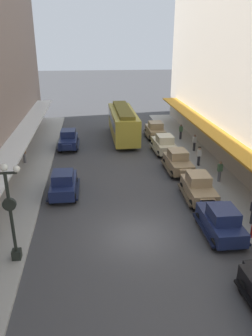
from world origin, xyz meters
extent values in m
plane|color=#424244|center=(0.00, 0.00, 0.00)|extent=(200.00, 200.00, 0.00)
cube|color=#A8A59E|center=(-7.50, 0.00, 0.07)|extent=(3.00, 60.00, 0.15)
cube|color=beige|center=(4.62, 14.10, 0.74)|extent=(1.84, 3.96, 0.80)
cube|color=beige|center=(4.63, 13.85, 1.49)|extent=(1.50, 1.75, 0.70)
cube|color=#8C9EA8|center=(4.63, 13.85, 1.49)|extent=(1.43, 1.71, 0.42)
cube|color=beige|center=(4.54, 16.23, 0.79)|extent=(0.95, 0.39, 0.52)
cube|color=#6D6856|center=(3.67, 14.06, 0.42)|extent=(0.37, 3.52, 0.12)
cube|color=#6D6856|center=(5.57, 14.13, 0.42)|extent=(0.37, 3.52, 0.12)
cylinder|color=black|center=(3.76, 15.43, 0.34)|extent=(0.24, 0.69, 0.68)
cylinder|color=black|center=(5.38, 15.49, 0.34)|extent=(0.24, 0.69, 0.68)
cylinder|color=black|center=(3.86, 12.71, 0.34)|extent=(0.24, 0.69, 0.68)
cylinder|color=black|center=(5.47, 12.76, 0.34)|extent=(0.24, 0.69, 0.68)
cube|color=#19234C|center=(4.69, -0.40, 0.74)|extent=(1.73, 3.91, 0.80)
cube|color=#19234C|center=(4.69, -0.65, 1.49)|extent=(1.45, 1.71, 0.70)
cube|color=#8C9EA8|center=(4.69, -0.65, 1.49)|extent=(1.38, 1.68, 0.42)
cube|color=#19234C|center=(4.71, 1.73, 0.79)|extent=(0.94, 0.37, 0.52)
cube|color=black|center=(3.74, -0.39, 0.42)|extent=(0.27, 3.51, 0.12)
cube|color=black|center=(5.64, -0.41, 0.42)|extent=(0.27, 3.51, 0.12)
cylinder|color=black|center=(3.89, 0.97, 0.34)|extent=(0.23, 0.68, 0.68)
cylinder|color=black|center=(5.51, 0.95, 0.34)|extent=(0.23, 0.68, 0.68)
cylinder|color=black|center=(3.87, -1.76, 0.34)|extent=(0.23, 0.68, 0.68)
cylinder|color=black|center=(5.48, -1.78, 0.34)|extent=(0.23, 0.68, 0.68)
cube|color=#19234C|center=(-4.50, 5.82, 0.74)|extent=(1.75, 3.92, 0.80)
cube|color=#19234C|center=(-4.50, 5.57, 1.49)|extent=(1.46, 1.72, 0.70)
cube|color=#8C9EA8|center=(-4.50, 5.57, 1.49)|extent=(1.39, 1.68, 0.42)
cube|color=#19234C|center=(-4.47, 7.95, 0.79)|extent=(0.94, 0.37, 0.52)
cube|color=black|center=(-5.45, 5.83, 0.42)|extent=(0.28, 3.51, 0.12)
cube|color=black|center=(-3.55, 5.81, 0.42)|extent=(0.28, 3.51, 0.12)
cylinder|color=black|center=(-5.29, 7.19, 0.34)|extent=(0.23, 0.68, 0.68)
cylinder|color=black|center=(-3.68, 7.17, 0.34)|extent=(0.23, 0.68, 0.68)
cylinder|color=black|center=(-5.33, 4.46, 0.34)|extent=(0.23, 0.68, 0.68)
cylinder|color=black|center=(-3.71, 4.44, 0.34)|extent=(0.23, 0.68, 0.68)
cube|color=#19234C|center=(-4.71, 16.59, 0.74)|extent=(1.78, 3.93, 0.80)
cube|color=#19234C|center=(-4.70, 16.84, 1.49)|extent=(1.47, 1.73, 0.70)
cube|color=#8C9EA8|center=(-4.70, 16.84, 1.49)|extent=(1.40, 1.69, 0.42)
cube|color=#19234C|center=(-4.75, 14.46, 0.79)|extent=(0.94, 0.38, 0.52)
cube|color=black|center=(-3.76, 16.57, 0.42)|extent=(0.31, 3.51, 0.12)
cube|color=black|center=(-5.66, 16.61, 0.42)|extent=(0.31, 3.51, 0.12)
cylinder|color=black|center=(-3.93, 15.21, 0.34)|extent=(0.23, 0.68, 0.68)
cylinder|color=black|center=(-5.54, 15.24, 0.34)|extent=(0.23, 0.68, 0.68)
cylinder|color=black|center=(-3.87, 17.94, 0.34)|extent=(0.23, 0.68, 0.68)
cylinder|color=black|center=(-5.49, 17.97, 0.34)|extent=(0.23, 0.68, 0.68)
cylinder|color=black|center=(3.98, -5.03, 0.34)|extent=(0.24, 0.68, 0.68)
cube|color=#997F5B|center=(4.74, 9.15, 0.74)|extent=(1.76, 3.93, 0.80)
cube|color=#997F5B|center=(4.73, 9.40, 1.49)|extent=(1.47, 1.72, 0.70)
cube|color=#8C9EA8|center=(4.73, 9.40, 1.49)|extent=(1.39, 1.69, 0.42)
cube|color=#997F5B|center=(4.77, 7.02, 0.79)|extent=(0.94, 0.37, 0.52)
cube|color=#4C3F2D|center=(5.69, 9.17, 0.42)|extent=(0.29, 3.51, 0.12)
cube|color=#4C3F2D|center=(3.79, 9.14, 0.42)|extent=(0.29, 3.51, 0.12)
cylinder|color=black|center=(5.56, 7.80, 0.34)|extent=(0.23, 0.68, 0.68)
cylinder|color=black|center=(3.95, 7.77, 0.34)|extent=(0.23, 0.68, 0.68)
cylinder|color=black|center=(5.52, 10.53, 0.34)|extent=(0.23, 0.68, 0.68)
cylinder|color=black|center=(3.91, 10.50, 0.34)|extent=(0.23, 0.68, 0.68)
cube|color=#997F5B|center=(4.77, 19.33, 0.74)|extent=(1.71, 3.91, 0.80)
cube|color=#997F5B|center=(4.77, 19.08, 1.49)|extent=(1.45, 1.70, 0.70)
cube|color=#8C9EA8|center=(4.77, 19.08, 1.49)|extent=(1.37, 1.67, 0.42)
cube|color=#997F5B|center=(4.76, 21.46, 0.79)|extent=(0.94, 0.36, 0.52)
cube|color=#4C3F2D|center=(3.82, 19.33, 0.42)|extent=(0.25, 3.51, 0.12)
cube|color=#4C3F2D|center=(5.72, 19.33, 0.42)|extent=(0.25, 3.51, 0.12)
cylinder|color=black|center=(3.96, 20.69, 0.34)|extent=(0.22, 0.68, 0.68)
cylinder|color=black|center=(5.57, 20.70, 0.34)|extent=(0.22, 0.68, 0.68)
cylinder|color=black|center=(3.96, 17.96, 0.34)|extent=(0.22, 0.68, 0.68)
cylinder|color=black|center=(5.58, 17.97, 0.34)|extent=(0.22, 0.68, 0.68)
cube|color=#997F5B|center=(4.85, 4.02, 0.74)|extent=(1.85, 3.96, 0.80)
cube|color=#997F5B|center=(4.86, 4.27, 1.49)|extent=(1.50, 1.75, 0.70)
cube|color=#8C9EA8|center=(4.86, 4.27, 1.49)|extent=(1.43, 1.72, 0.42)
cube|color=#997F5B|center=(4.77, 1.90, 0.79)|extent=(0.95, 0.39, 0.52)
cube|color=#4C3F2D|center=(5.80, 3.99, 0.42)|extent=(0.37, 3.52, 0.12)
cube|color=#4C3F2D|center=(3.90, 4.06, 0.42)|extent=(0.37, 3.52, 0.12)
cylinder|color=black|center=(5.61, 2.63, 0.34)|extent=(0.25, 0.69, 0.68)
cylinder|color=black|center=(3.99, 2.69, 0.34)|extent=(0.25, 0.69, 0.68)
cylinder|color=black|center=(5.71, 5.36, 0.34)|extent=(0.25, 0.69, 0.68)
cylinder|color=black|center=(4.10, 5.42, 0.34)|extent=(0.25, 0.69, 0.68)
cube|color=gold|center=(1.14, 19.24, 1.75)|extent=(2.58, 9.62, 2.70)
cube|color=brown|center=(1.14, 19.24, 3.28)|extent=(1.57, 8.65, 0.36)
cube|color=#8C9EA8|center=(1.14, 19.24, 2.22)|extent=(2.60, 8.85, 0.95)
cube|color=black|center=(1.17, 16.36, 0.20)|extent=(2.01, 1.22, 0.40)
cube|color=black|center=(1.12, 22.12, 0.20)|extent=(2.01, 1.22, 0.40)
cube|color=black|center=(-6.40, -1.57, 0.40)|extent=(0.44, 0.44, 0.50)
cylinder|color=black|center=(-6.40, -1.57, 2.75)|extent=(0.16, 0.16, 4.20)
cube|color=black|center=(-6.40, -1.57, 4.85)|extent=(1.10, 0.10, 0.10)
sphere|color=white|center=(-5.85, -1.57, 5.03)|extent=(0.32, 0.32, 0.32)
sphere|color=white|center=(-6.40, -1.57, 5.13)|extent=(0.36, 0.36, 0.36)
cylinder|color=black|center=(-6.40, -1.57, 3.25)|extent=(0.64, 0.18, 0.64)
cylinder|color=silver|center=(-6.40, -1.47, 3.25)|extent=(0.56, 0.02, 0.56)
cylinder|color=#2D2D33|center=(7.34, 17.96, 0.57)|extent=(0.24, 0.24, 0.85)
cube|color=#4C724C|center=(7.34, 17.96, 1.28)|extent=(0.36, 0.22, 0.56)
sphere|color=brown|center=(7.34, 17.96, 1.68)|extent=(0.22, 0.22, 0.22)
cylinder|color=slate|center=(-8.38, 12.41, 0.57)|extent=(0.24, 0.24, 0.85)
cube|color=#8C6647|center=(-8.38, 12.41, 1.28)|extent=(0.36, 0.22, 0.56)
sphere|color=#9E7051|center=(-8.38, 12.41, 1.68)|extent=(0.22, 0.22, 0.22)
cylinder|color=#2D2D33|center=(6.99, 0.33, 0.57)|extent=(0.24, 0.24, 0.85)
cylinder|color=#2D2D33|center=(6.81, 10.05, 0.57)|extent=(0.24, 0.24, 0.85)
cube|color=white|center=(6.81, 10.05, 1.28)|extent=(0.36, 0.22, 0.56)
sphere|color=beige|center=(6.81, 10.05, 1.68)|extent=(0.22, 0.22, 0.22)
cylinder|color=black|center=(6.81, 10.05, 1.80)|extent=(0.28, 0.28, 0.04)
cylinder|color=#2D2D33|center=(7.62, 13.93, 0.57)|extent=(0.24, 0.24, 0.85)
cube|color=white|center=(7.62, 13.93, 1.28)|extent=(0.36, 0.22, 0.56)
sphere|color=#9E7051|center=(7.62, 13.93, 1.68)|extent=(0.22, 0.22, 0.22)
cylinder|color=slate|center=(7.33, 6.55, 0.57)|extent=(0.24, 0.24, 0.85)
cube|color=#4C724C|center=(7.33, 6.55, 1.28)|extent=(0.36, 0.22, 0.56)
sphere|color=#9E7051|center=(7.33, 6.55, 1.68)|extent=(0.22, 0.22, 0.22)
camera|label=1|loc=(-2.43, -15.87, 10.63)|focal=35.14mm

